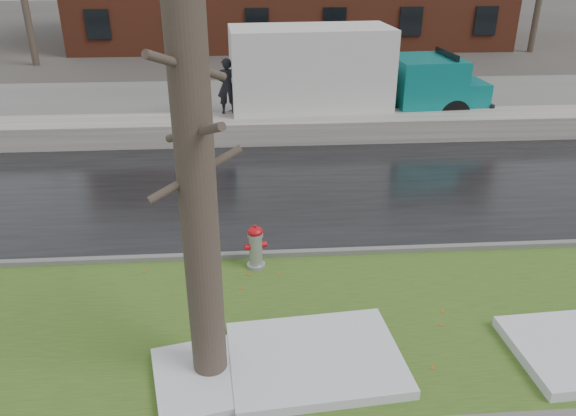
{
  "coord_description": "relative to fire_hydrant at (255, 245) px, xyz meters",
  "views": [
    {
      "loc": [
        -0.81,
        -9.04,
        5.9
      ],
      "look_at": [
        -0.07,
        1.26,
        1.0
      ],
      "focal_mm": 35.0,
      "sensor_mm": 36.0,
      "label": 1
    }
  ],
  "objects": [
    {
      "name": "box_truck",
      "position": [
        3.14,
        9.42,
        1.27
      ],
      "size": [
        10.31,
        2.92,
        3.42
      ],
      "rotation": [
        0.0,
        0.0,
        0.06
      ],
      "color": "black",
      "rests_on": "ground"
    },
    {
      "name": "road",
      "position": [
        0.76,
        3.89,
        -0.52
      ],
      "size": [
        60.0,
        7.0,
        0.03
      ],
      "primitive_type": "cube",
      "color": "black",
      "rests_on": "ground"
    },
    {
      "name": "fire_hydrant",
      "position": [
        0.0,
        0.0,
        0.0
      ],
      "size": [
        0.46,
        0.42,
        0.93
      ],
      "rotation": [
        0.0,
        0.0,
        0.26
      ],
      "color": "#9FA0A6",
      "rests_on": "verge"
    },
    {
      "name": "verge",
      "position": [
        0.76,
        -1.86,
        -0.51
      ],
      "size": [
        60.0,
        4.5,
        0.04
      ],
      "primitive_type": "cube",
      "color": "#2E531B",
      "rests_on": "ground"
    },
    {
      "name": "tree",
      "position": [
        -0.74,
        -3.01,
        2.66
      ],
      "size": [
        1.21,
        1.38,
        6.26
      ],
      "rotation": [
        0.0,
        0.0,
        0.1
      ],
      "color": "brown",
      "rests_on": "verge"
    },
    {
      "name": "worker",
      "position": [
        -0.74,
        8.69,
        1.12
      ],
      "size": [
        0.69,
        0.48,
        1.81
      ],
      "primitive_type": "imported",
      "rotation": [
        0.0,
        0.0,
        3.22
      ],
      "color": "black",
      "rests_on": "snowbank"
    },
    {
      "name": "curb",
      "position": [
        0.76,
        0.39,
        -0.46
      ],
      "size": [
        60.0,
        0.15,
        0.14
      ],
      "primitive_type": "cube",
      "color": "slate",
      "rests_on": "ground"
    },
    {
      "name": "snow_patch_near",
      "position": [
        0.86,
        -2.91,
        -0.41
      ],
      "size": [
        2.77,
        2.22,
        0.16
      ],
      "primitive_type": "cube",
      "rotation": [
        0.0,
        0.0,
        0.09
      ],
      "color": "silver",
      "rests_on": "verge"
    },
    {
      "name": "ground",
      "position": [
        0.76,
        -0.61,
        -0.53
      ],
      "size": [
        120.0,
        120.0,
        0.0
      ],
      "primitive_type": "plane",
      "color": "#47423D",
      "rests_on": "ground"
    },
    {
      "name": "snowbank",
      "position": [
        0.76,
        8.09,
        -0.16
      ],
      "size": [
        60.0,
        1.6,
        0.75
      ],
      "primitive_type": "cube",
      "color": "#ADA99E",
      "rests_on": "ground"
    },
    {
      "name": "parking_lot",
      "position": [
        0.76,
        12.39,
        -0.52
      ],
      "size": [
        60.0,
        9.0,
        0.03
      ],
      "primitive_type": "cube",
      "color": "slate",
      "rests_on": "ground"
    },
    {
      "name": "snow_patch_far",
      "position": [
        -0.44,
        -3.11,
        -0.42
      ],
      "size": [
        2.5,
        2.05,
        0.14
      ],
      "primitive_type": "cube",
      "rotation": [
        0.0,
        0.0,
        0.22
      ],
      "color": "silver",
      "rests_on": "verge"
    }
  ]
}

